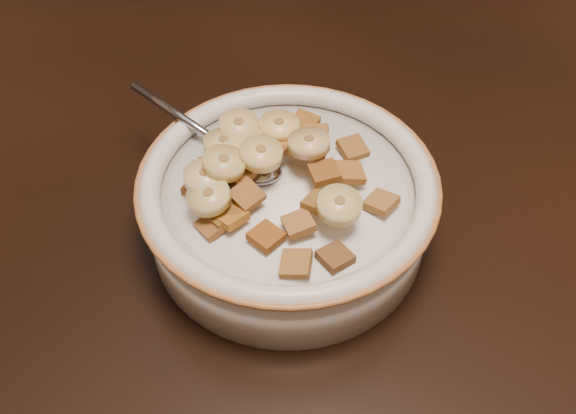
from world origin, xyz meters
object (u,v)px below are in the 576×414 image
at_px(chair, 384,45).
at_px(spoon, 252,164).
at_px(table, 322,173).
at_px(cereal_bowl, 288,211).

bearing_deg(chair, spoon, -85.49).
bearing_deg(spoon, chair, -161.93).
height_order(table, cereal_bowl, cereal_bowl).
xyz_separation_m(table, spoon, (-0.02, -0.09, 0.08)).
distance_m(table, chair, 0.58).
distance_m(chair, cereal_bowl, 0.68).
xyz_separation_m(chair, spoon, (0.08, -0.61, 0.29)).
distance_m(chair, spoon, 0.68).
relative_size(cereal_bowl, spoon, 4.17).
height_order(table, chair, chair).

